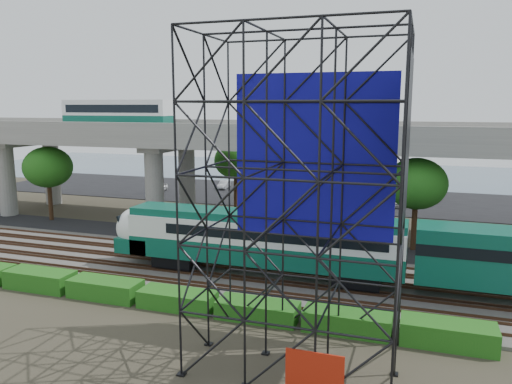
% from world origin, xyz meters
% --- Properties ---
extents(ground, '(140.00, 140.00, 0.00)m').
position_xyz_m(ground, '(0.00, 0.00, 0.00)').
color(ground, '#474233').
rests_on(ground, ground).
extents(ballast_bed, '(90.00, 12.00, 0.20)m').
position_xyz_m(ballast_bed, '(0.00, 2.00, 0.10)').
color(ballast_bed, slate).
rests_on(ballast_bed, ground).
extents(service_road, '(90.00, 5.00, 0.08)m').
position_xyz_m(service_road, '(0.00, 10.50, 0.04)').
color(service_road, black).
rests_on(service_road, ground).
extents(parking_lot, '(90.00, 18.00, 0.08)m').
position_xyz_m(parking_lot, '(0.00, 34.00, 0.04)').
color(parking_lot, black).
rests_on(parking_lot, ground).
extents(harbor_water, '(140.00, 40.00, 0.03)m').
position_xyz_m(harbor_water, '(0.00, 56.00, 0.01)').
color(harbor_water, '#41566B').
rests_on(harbor_water, ground).
extents(rail_tracks, '(90.00, 9.52, 0.16)m').
position_xyz_m(rail_tracks, '(0.00, 2.00, 0.28)').
color(rail_tracks, '#472D1E').
rests_on(rail_tracks, ballast_bed).
extents(commuter_train, '(29.30, 3.06, 4.30)m').
position_xyz_m(commuter_train, '(6.35, 2.00, 2.88)').
color(commuter_train, black).
rests_on(commuter_train, rail_tracks).
extents(overpass, '(80.00, 12.00, 12.40)m').
position_xyz_m(overpass, '(-1.18, 16.00, 8.21)').
color(overpass, '#9E9B93').
rests_on(overpass, ground).
extents(scaffold_tower, '(9.36, 6.36, 15.00)m').
position_xyz_m(scaffold_tower, '(9.14, -7.98, 7.47)').
color(scaffold_tower, black).
rests_on(scaffold_tower, ground).
extents(hedge_strip, '(34.60, 1.80, 1.20)m').
position_xyz_m(hedge_strip, '(1.01, -4.30, 0.56)').
color(hedge_strip, '#155B14').
rests_on(hedge_strip, ground).
extents(trees, '(40.94, 16.94, 7.69)m').
position_xyz_m(trees, '(-4.67, 16.17, 5.57)').
color(trees, '#382314').
rests_on(trees, ground).
extents(suv, '(5.44, 3.69, 1.38)m').
position_xyz_m(suv, '(-3.87, 10.53, 0.77)').
color(suv, black).
rests_on(suv, service_road).
extents(parked_cars, '(37.34, 9.51, 1.26)m').
position_xyz_m(parked_cars, '(2.05, 33.69, 0.68)').
color(parked_cars, silver).
rests_on(parked_cars, parking_lot).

